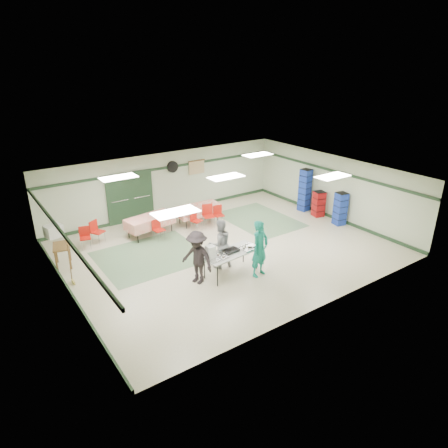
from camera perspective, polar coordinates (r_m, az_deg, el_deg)
floor at (r=14.47m, az=0.27°, el=-3.51°), size 11.00×11.00×0.00m
ceiling at (r=13.50m, az=0.30°, el=6.84°), size 11.00×11.00×0.00m
wall_back at (r=17.61m, az=-8.20°, el=5.79°), size 11.00×0.00×11.00m
wall_front at (r=10.89m, az=14.08°, el=-5.56°), size 11.00×0.00×11.00m
wall_left at (r=11.92m, az=-21.97°, el=-4.05°), size 0.00×9.00×9.00m
wall_right at (r=17.51m, az=15.25°, el=5.12°), size 0.00×9.00×9.00m
trim_back at (r=17.40m, az=-8.28°, el=7.97°), size 11.00×0.06×0.10m
baseboard_back at (r=17.99m, az=-7.93°, el=1.83°), size 11.00×0.06×0.12m
trim_left at (r=11.65m, az=-22.32°, el=-0.92°), size 0.06×9.00×0.10m
baseboard_left at (r=12.52m, az=-20.98°, el=-9.31°), size 0.06×9.00×0.12m
trim_right at (r=17.30m, az=15.42°, el=7.31°), size 0.06×9.00×0.10m
baseboard_right at (r=17.90m, az=14.77°, el=1.16°), size 0.06×9.00×0.12m
green_patch_a at (r=14.16m, az=-10.43°, el=-4.52°), size 3.50×3.00×0.01m
green_patch_b at (r=17.12m, az=5.07°, el=0.67°), size 2.50×3.50×0.01m
double_door_left at (r=16.83m, az=-14.73°, el=3.40°), size 0.90×0.06×2.10m
double_door_right at (r=17.15m, az=-11.77°, el=4.03°), size 0.90×0.06×2.10m
door_frame at (r=16.97m, az=-13.22°, el=3.70°), size 2.00×0.03×2.15m
wall_fan at (r=17.50m, az=-7.35°, el=8.11°), size 0.50×0.10×0.50m
scroll_banner at (r=18.12m, az=-3.94°, el=8.08°), size 0.80×0.02×0.60m
serving_table at (r=12.53m, az=1.05°, el=-4.19°), size 2.01×0.99×0.76m
sheet_tray_right at (r=12.78m, az=3.59°, el=-3.40°), size 0.62×0.50×0.02m
sheet_tray_mid at (r=12.53m, az=0.66°, el=-3.91°), size 0.58×0.46×0.02m
sheet_tray_left at (r=12.13m, az=-1.03°, el=-4.86°), size 0.66×0.53×0.02m
baking_pan at (r=12.51m, az=1.01°, el=-3.83°), size 0.54×0.37×0.08m
foam_box_stack at (r=12.07m, az=-1.95°, el=-4.02°), size 0.28×0.26×0.40m
volunteer_teal at (r=12.42m, az=5.13°, el=-3.54°), size 0.75×0.57×1.83m
volunteer_grey at (r=12.89m, az=-0.59°, el=-2.86°), size 0.89×0.74×1.65m
volunteer_dark at (r=12.01m, az=-3.87°, el=-4.80°), size 0.96×1.24×1.70m
dining_table_a at (r=16.57m, az=-3.64°, el=2.05°), size 1.82×0.87×0.77m
dining_table_b at (r=15.63m, az=-10.54°, el=0.42°), size 1.99×1.13×0.77m
chair_a at (r=16.17m, az=-2.29°, el=1.56°), size 0.53×0.53×0.93m
chair_b at (r=15.89m, az=-4.15°, el=0.77°), size 0.46×0.46×0.78m
chair_c at (r=16.45m, az=-0.82°, el=1.60°), size 0.43×0.43×0.79m
chair_d at (r=15.20m, az=-9.45°, el=-0.50°), size 0.41×0.42×0.80m
chair_loose_a at (r=15.46m, az=-17.84°, el=-0.76°), size 0.55×0.55×0.86m
chair_loose_b at (r=15.18m, az=-19.27°, el=-1.52°), size 0.45×0.45×0.80m
crate_stack_blue_a at (r=18.15m, az=11.47°, el=4.76°), size 0.46×0.46×1.91m
crate_stack_red at (r=17.72m, az=13.36°, el=2.81°), size 0.53×0.53×1.12m
crate_stack_blue_b at (r=16.98m, az=16.28°, el=2.09°), size 0.50×0.50×1.37m
printer_table at (r=14.07m, az=-22.18°, el=-3.28°), size 0.69×0.90×0.74m
office_printer at (r=14.71m, az=-23.16°, el=-0.91°), size 0.62×0.58×0.42m
broom at (r=12.88m, az=-21.18°, el=-5.17°), size 0.08×0.22×1.33m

